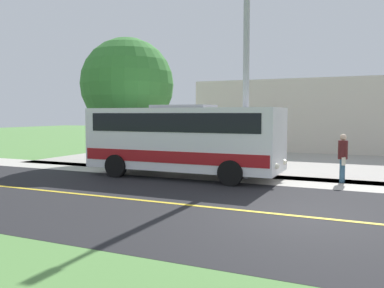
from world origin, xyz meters
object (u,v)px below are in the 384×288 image
at_px(pedestrian_with_bags, 343,156).
at_px(tree_curbside, 127,85).
at_px(shuttle_bus_front, 184,137).
at_px(street_light_pole, 245,53).
at_px(commercial_building, 339,115).

bearing_deg(pedestrian_with_bags, tree_curbside, -99.55).
bearing_deg(shuttle_bus_front, street_light_pole, 97.84).
height_order(pedestrian_with_bags, commercial_building, commercial_building).
distance_m(pedestrian_with_bags, commercial_building, 15.86).
relative_size(tree_curbside, commercial_building, 0.34).
height_order(shuttle_bus_front, tree_curbside, tree_curbside).
height_order(shuttle_bus_front, pedestrian_with_bags, shuttle_bus_front).
height_order(pedestrian_with_bags, tree_curbside, tree_curbside).
bearing_deg(commercial_building, street_light_pole, -7.58).
bearing_deg(tree_curbside, shuttle_bus_front, 57.52).
xyz_separation_m(shuttle_bus_front, street_light_pole, (-0.33, 2.40, 3.20)).
height_order(shuttle_bus_front, commercial_building, commercial_building).
bearing_deg(street_light_pole, tree_curbside, -110.11).
height_order(street_light_pole, commercial_building, street_light_pole).
distance_m(tree_curbside, commercial_building, 16.75).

